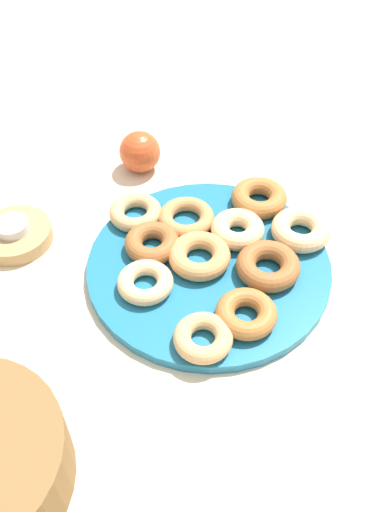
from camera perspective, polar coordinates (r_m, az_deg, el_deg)
The scene contains 16 objects.
ground_plane at distance 0.83m, azimuth 1.74°, elevation -1.34°, with size 2.40×2.40×0.00m, color beige.
donut_plate at distance 0.82m, azimuth 1.76°, elevation -0.97°, with size 0.36×0.36×0.02m, color #1E6B93.
donut_0 at distance 0.90m, azimuth 7.01°, elevation 6.05°, with size 0.09×0.09×0.03m, color #AD6B33.
donut_1 at distance 0.74m, azimuth 5.67°, elevation -6.01°, with size 0.08×0.08×0.03m, color #AD6B33.
donut_2 at distance 0.78m, azimuth -4.90°, elevation -2.75°, with size 0.08×0.08×0.02m, color #EABC84.
donut_3 at distance 0.87m, azimuth -0.60°, elevation 4.01°, with size 0.09×0.09×0.02m, color #C6844C.
donut_4 at distance 0.80m, azimuth 7.94°, elevation -1.03°, with size 0.09×0.09×0.03m, color #995B2D.
donut_5 at distance 0.72m, azimuth 1.16°, elevation -8.53°, with size 0.08×0.08×0.02m, color tan.
donut_6 at distance 0.86m, azimuth 11.27°, elevation 2.72°, with size 0.09×0.09×0.03m, color #EABC84.
donut_7 at distance 0.80m, azimuth 0.78°, elevation 0.02°, with size 0.09×0.09×0.03m, color tan.
donut_8 at distance 0.88m, azimuth -5.92°, elevation 4.55°, with size 0.08×0.08×0.02m, color tan.
donut_9 at distance 0.82m, azimuth -4.20°, elevation 1.36°, with size 0.08×0.08×0.03m, color #995B2D.
donut_10 at distance 0.84m, azimuth 4.78°, elevation 2.79°, with size 0.08×0.08×0.03m, color #EABC84.
candle_holder at distance 0.90m, azimuth -17.98°, elevation 2.09°, with size 0.12×0.12×0.02m, color tan.
tealight at distance 0.89m, azimuth -18.26°, elevation 2.97°, with size 0.05×0.05×0.01m, color silver.
apple at distance 0.99m, azimuth -5.46°, elevation 10.78°, with size 0.07×0.07×0.07m, color #CC4C23.
Camera 1 is at (-0.45, 0.32, 0.62)m, focal length 38.32 mm.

